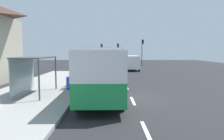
% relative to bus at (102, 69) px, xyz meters
% --- Properties ---
extents(ground_plane, '(56.00, 92.00, 0.04)m').
position_rel_bus_xyz_m(ground_plane, '(1.71, 13.33, -1.86)').
color(ground_plane, '#262628').
extents(sidewalk_platform, '(6.20, 30.00, 0.18)m').
position_rel_bus_xyz_m(sidewalk_platform, '(-4.69, 1.33, -1.75)').
color(sidewalk_platform, '#999993').
rests_on(sidewalk_platform, ground).
extents(lane_stripe_seg_0, '(0.16, 2.20, 0.01)m').
position_rel_bus_xyz_m(lane_stripe_seg_0, '(1.96, -6.67, -1.84)').
color(lane_stripe_seg_0, silver).
rests_on(lane_stripe_seg_0, ground).
extents(lane_stripe_seg_1, '(0.16, 2.20, 0.01)m').
position_rel_bus_xyz_m(lane_stripe_seg_1, '(1.96, -1.67, -1.84)').
color(lane_stripe_seg_1, silver).
rests_on(lane_stripe_seg_1, ground).
extents(lane_stripe_seg_2, '(0.16, 2.20, 0.01)m').
position_rel_bus_xyz_m(lane_stripe_seg_2, '(1.96, 3.33, -1.84)').
color(lane_stripe_seg_2, silver).
rests_on(lane_stripe_seg_2, ground).
extents(lane_stripe_seg_3, '(0.16, 2.20, 0.01)m').
position_rel_bus_xyz_m(lane_stripe_seg_3, '(1.96, 8.33, -1.84)').
color(lane_stripe_seg_3, silver).
rests_on(lane_stripe_seg_3, ground).
extents(lane_stripe_seg_4, '(0.16, 2.20, 0.01)m').
position_rel_bus_xyz_m(lane_stripe_seg_4, '(1.96, 13.33, -1.84)').
color(lane_stripe_seg_4, silver).
rests_on(lane_stripe_seg_4, ground).
extents(lane_stripe_seg_5, '(0.16, 2.20, 0.01)m').
position_rel_bus_xyz_m(lane_stripe_seg_5, '(1.96, 18.33, -1.84)').
color(lane_stripe_seg_5, silver).
rests_on(lane_stripe_seg_5, ground).
extents(lane_stripe_seg_6, '(0.16, 2.20, 0.01)m').
position_rel_bus_xyz_m(lane_stripe_seg_6, '(1.96, 23.33, -1.84)').
color(lane_stripe_seg_6, silver).
rests_on(lane_stripe_seg_6, ground).
extents(lane_stripe_seg_7, '(0.16, 2.20, 0.01)m').
position_rel_bus_xyz_m(lane_stripe_seg_7, '(1.96, 28.33, -1.84)').
color(lane_stripe_seg_7, silver).
rests_on(lane_stripe_seg_7, ground).
extents(bus, '(2.65, 11.04, 3.21)m').
position_rel_bus_xyz_m(bus, '(0.00, 0.00, 0.00)').
color(bus, '#1E8C47').
rests_on(bus, ground).
extents(white_van, '(2.08, 5.23, 2.30)m').
position_rel_bus_xyz_m(white_van, '(3.91, 19.40, -0.50)').
color(white_van, white).
rests_on(white_van, ground).
extents(sedan_near, '(2.06, 4.50, 1.52)m').
position_rel_bus_xyz_m(sedan_near, '(4.01, 34.13, -1.05)').
color(sedan_near, '#B7B7BC').
rests_on(sedan_near, ground).
extents(sedan_far, '(2.00, 4.47, 1.52)m').
position_rel_bus_xyz_m(sedan_far, '(4.01, 40.95, -1.05)').
color(sedan_far, '#B7B7BC').
rests_on(sedan_far, ground).
extents(recycling_bin_blue, '(0.52, 0.52, 0.95)m').
position_rel_bus_xyz_m(recycling_bin_blue, '(-2.49, 1.42, -1.19)').
color(recycling_bin_blue, blue).
rests_on(recycling_bin_blue, sidewalk_platform).
extents(recycling_bin_orange, '(0.52, 0.52, 0.95)m').
position_rel_bus_xyz_m(recycling_bin_orange, '(-2.49, 2.12, -1.19)').
color(recycling_bin_orange, orange).
rests_on(recycling_bin_orange, sidewalk_platform).
extents(recycling_bin_green, '(0.52, 0.52, 0.95)m').
position_rel_bus_xyz_m(recycling_bin_green, '(-2.49, 2.82, -1.19)').
color(recycling_bin_green, green).
rests_on(recycling_bin_green, sidewalk_platform).
extents(recycling_bin_yellow, '(0.52, 0.52, 0.95)m').
position_rel_bus_xyz_m(recycling_bin_yellow, '(-2.49, 3.52, -1.19)').
color(recycling_bin_yellow, yellow).
rests_on(recycling_bin_yellow, sidewalk_platform).
extents(traffic_light_near_side, '(0.49, 0.28, 5.47)m').
position_rel_bus_xyz_m(traffic_light_near_side, '(7.21, 30.38, 1.77)').
color(traffic_light_near_side, '#2D2D2D').
rests_on(traffic_light_near_side, ground).
extents(traffic_light_far_side, '(0.49, 0.28, 4.62)m').
position_rel_bus_xyz_m(traffic_light_far_side, '(-1.38, 31.18, 1.25)').
color(traffic_light_far_side, '#2D2D2D').
rests_on(traffic_light_far_side, ground).
extents(traffic_light_median, '(0.49, 0.28, 4.75)m').
position_rel_bus_xyz_m(traffic_light_median, '(2.11, 31.98, 1.33)').
color(traffic_light_median, '#2D2D2D').
rests_on(traffic_light_median, ground).
extents(bus_shelter, '(1.80, 4.00, 2.50)m').
position_rel_bus_xyz_m(bus_shelter, '(-4.70, -0.41, 0.25)').
color(bus_shelter, '#4C4C51').
rests_on(bus_shelter, sidewalk_platform).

